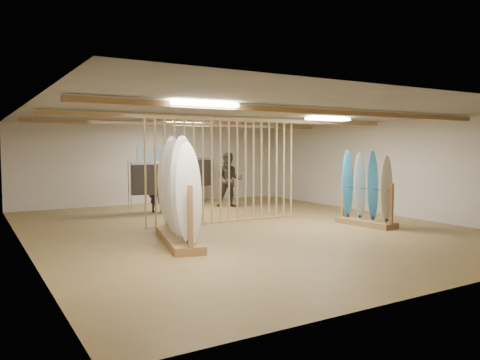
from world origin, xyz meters
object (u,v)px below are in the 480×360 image
rack_left (178,207)px  clothing_rack_a (154,179)px  clothing_rack_b (195,173)px  rack_right (366,201)px  shopper_b (229,176)px  shopper_a (157,185)px

rack_left → clothing_rack_a: size_ratio=1.74×
clothing_rack_a → clothing_rack_b: (2.22, 1.78, 0.04)m
clothing_rack_a → rack_right: bearing=-44.2°
rack_right → clothing_rack_a: (-3.93, 4.94, 0.40)m
clothing_rack_a → shopper_b: size_ratio=0.77×
shopper_a → rack_right: bearing=160.2°
shopper_a → clothing_rack_a: bearing=85.9°
clothing_rack_a → shopper_a: size_ratio=0.94×
rack_right → rack_left: bearing=168.8°
clothing_rack_a → shopper_a: 0.32m
rack_left → shopper_a: 4.88m
rack_left → shopper_a: bearing=87.9°
rack_right → shopper_b: 5.23m
rack_left → clothing_rack_a: rack_left is taller
clothing_rack_b → shopper_b: shopper_b is taller
clothing_rack_a → shopper_a: (0.16, 0.20, -0.19)m
clothing_rack_a → rack_left: bearing=-96.8°
rack_right → clothing_rack_b: (-1.71, 6.72, 0.45)m
clothing_rack_b → shopper_a: size_ratio=0.98×
rack_left → shopper_a: size_ratio=1.64×
rack_left → shopper_b: (3.84, 4.63, 0.29)m
shopper_a → shopper_b: shopper_b is taller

